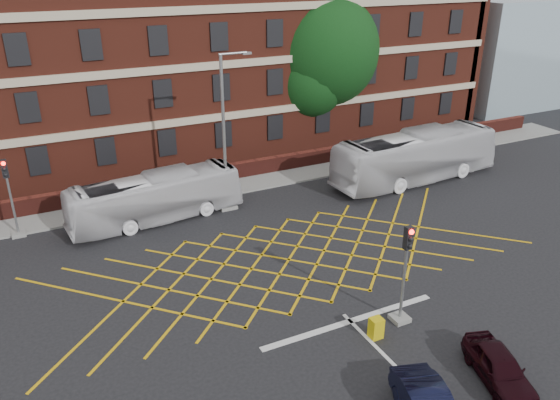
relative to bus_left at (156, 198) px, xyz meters
name	(u,v)px	position (x,y,z in m)	size (l,w,h in m)	color
ground	(309,280)	(4.59, -9.23, -1.35)	(120.00, 120.00, 0.00)	black
victorian_building	(168,42)	(4.84, 12.77, 6.49)	(51.00, 12.17, 20.40)	maroon
boundary_wall	(212,175)	(4.59, 3.77, -0.80)	(56.00, 0.50, 1.10)	#4E1A14
far_pavement	(218,187)	(4.59, 2.77, -1.29)	(60.00, 3.00, 0.12)	slate
glass_block	(507,51)	(38.59, 11.77, 3.65)	(14.00, 10.00, 10.00)	#99B2BF
box_junction_hatching	(289,260)	(4.59, -7.23, -1.34)	(11.50, 0.12, 0.02)	#CC990C
stop_line	(350,321)	(4.59, -12.73, -1.34)	(8.00, 0.30, 0.02)	silver
bus_left	(156,198)	(0.00, 0.00, 0.00)	(2.27, 9.69, 2.70)	silver
bus_right	(416,157)	(16.71, -1.65, 0.30)	(2.78, 11.86, 3.30)	silver
car_maroon	(499,367)	(7.34, -17.84, -0.76)	(1.39, 3.45, 1.17)	black
deciduous_tree	(319,58)	(15.53, 9.12, 5.08)	(9.08, 9.08, 11.59)	black
traffic_light_near	(403,284)	(6.43, -13.55, 0.41)	(0.70, 0.70, 4.27)	slate
traffic_light_far	(13,205)	(-7.11, 1.36, 0.41)	(0.70, 0.70, 4.27)	slate
street_lamp	(226,158)	(4.15, -0.21, 1.72)	(2.25, 1.00, 8.92)	slate
utility_cabinet	(376,328)	(4.92, -14.00, -0.92)	(0.49, 0.43, 0.86)	gold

